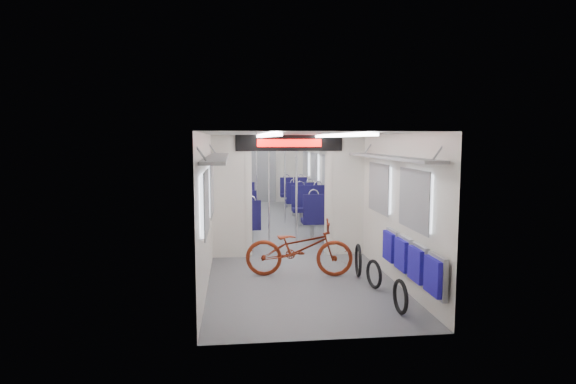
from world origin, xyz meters
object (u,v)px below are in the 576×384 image
(bike_hoop_b, at_px, (374,276))
(stanchion_near_left, at_px, (269,192))
(seat_bay_near_left, at_px, (239,214))
(bicycle, at_px, (299,248))
(bike_hoop_c, at_px, (358,262))
(seat_bay_near_right, at_px, (316,208))
(stanchion_far_right, at_px, (285,180))
(bike_hoop_a, at_px, (400,299))
(seat_bay_far_left, at_px, (237,195))
(flip_bench, at_px, (410,259))
(seat_bay_far_right, at_px, (297,194))
(stanchion_near_right, at_px, (296,191))
(stanchion_far_left, at_px, (257,179))

(bike_hoop_b, height_order, stanchion_near_left, stanchion_near_left)
(seat_bay_near_left, bearing_deg, bicycle, -73.54)
(bike_hoop_c, xyz_separation_m, seat_bay_near_right, (-0.02, 3.94, 0.32))
(bike_hoop_b, height_order, stanchion_far_right, stanchion_far_right)
(bike_hoop_a, height_order, bike_hoop_b, bike_hoop_a)
(bike_hoop_c, relative_size, seat_bay_near_right, 0.25)
(bike_hoop_c, height_order, seat_bay_far_left, seat_bay_far_left)
(bike_hoop_a, distance_m, seat_bay_near_right, 5.66)
(flip_bench, height_order, stanchion_far_right, stanchion_far_right)
(bike_hoop_c, relative_size, seat_bay_far_right, 0.27)
(flip_bench, height_order, bike_hoop_a, flip_bench)
(seat_bay_far_right, height_order, stanchion_near_left, stanchion_near_left)
(stanchion_near_right, bearing_deg, stanchion_far_left, 101.78)
(bicycle, xyz_separation_m, seat_bay_far_right, (0.93, 7.18, 0.08))
(seat_bay_near_right, bearing_deg, stanchion_far_left, 128.05)
(seat_bay_near_left, xyz_separation_m, seat_bay_near_right, (1.87, 0.60, 0.02))
(stanchion_far_left, bearing_deg, seat_bay_far_right, 51.01)
(bike_hoop_b, distance_m, stanchion_near_right, 3.31)
(bike_hoop_a, xyz_separation_m, seat_bay_far_left, (-1.98, 8.73, 0.37))
(bike_hoop_a, relative_size, stanchion_near_right, 0.20)
(flip_bench, bearing_deg, stanchion_far_left, 104.39)
(seat_bay_far_left, relative_size, stanchion_near_left, 0.98)
(bike_hoop_c, height_order, stanchion_far_right, stanchion_far_right)
(bike_hoop_b, height_order, stanchion_far_left, stanchion_far_left)
(bicycle, height_order, stanchion_far_left, stanchion_far_left)
(stanchion_far_right, bearing_deg, stanchion_near_left, -102.47)
(flip_bench, relative_size, seat_bay_near_right, 0.96)
(bike_hoop_a, distance_m, bike_hoop_c, 1.71)
(bicycle, relative_size, bike_hoop_c, 3.24)
(seat_bay_far_left, bearing_deg, bicycle, -82.21)
(bike_hoop_c, bearing_deg, seat_bay_near_right, 90.23)
(bike_hoop_b, relative_size, stanchion_near_right, 0.19)
(seat_bay_near_right, relative_size, stanchion_near_left, 0.95)
(bike_hoop_a, xyz_separation_m, stanchion_near_right, (-0.79, 4.14, 0.95))
(stanchion_far_left, relative_size, stanchion_far_right, 1.00)
(bike_hoop_a, height_order, stanchion_far_right, stanchion_far_right)
(bike_hoop_a, xyz_separation_m, stanchion_far_left, (-1.46, 7.37, 0.95))
(bike_hoop_b, xyz_separation_m, stanchion_near_left, (-1.34, 2.96, 0.96))
(bike_hoop_a, distance_m, seat_bay_far_left, 8.96)
(bike_hoop_b, bearing_deg, bicycle, 141.82)
(flip_bench, distance_m, stanchion_near_right, 3.86)
(seat_bay_near_left, xyz_separation_m, stanchion_near_left, (0.61, -1.02, 0.62))
(seat_bay_far_right, xyz_separation_m, stanchion_near_left, (-1.26, -5.01, 0.61))
(bike_hoop_c, distance_m, stanchion_far_right, 5.29)
(bike_hoop_a, relative_size, stanchion_far_left, 0.20)
(bicycle, bearing_deg, stanchion_near_right, 1.45)
(bicycle, height_order, seat_bay_far_right, seat_bay_far_right)
(seat_bay_near_left, bearing_deg, stanchion_near_right, -37.18)
(seat_bay_far_right, distance_m, stanchion_near_right, 4.99)
(seat_bay_near_left, height_order, stanchion_far_right, stanchion_far_right)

